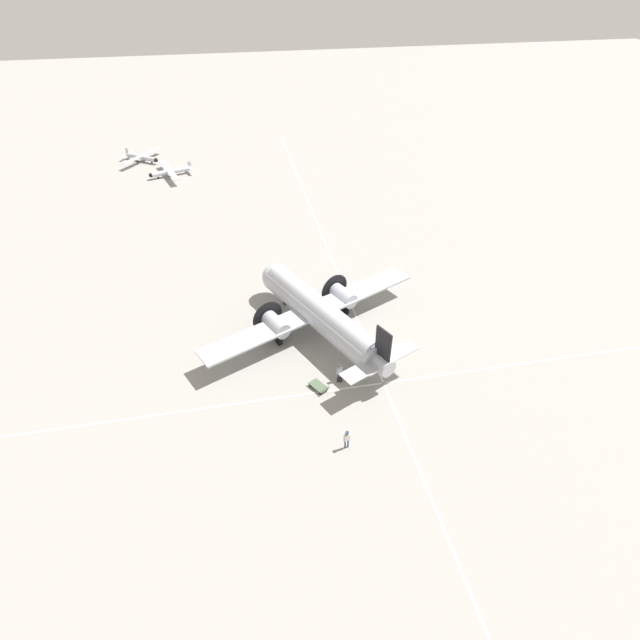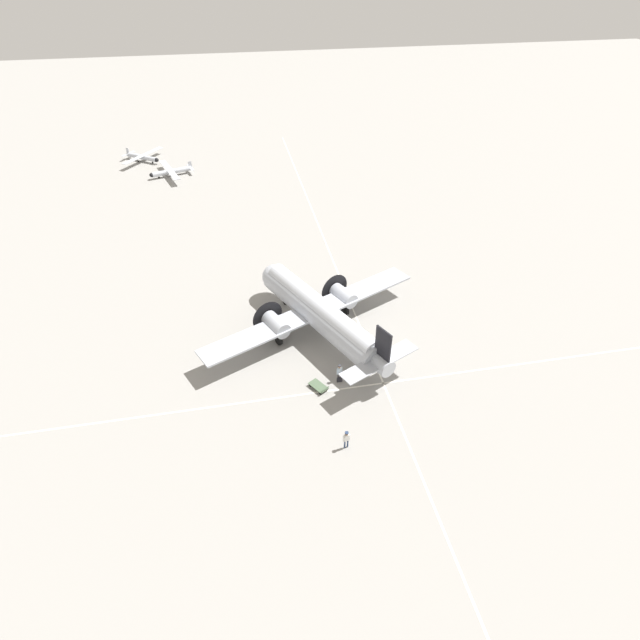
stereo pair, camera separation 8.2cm
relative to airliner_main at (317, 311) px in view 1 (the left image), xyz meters
The scene contains 10 objects.
ground_plane 2.69m from the airliner_main, 115.19° to the left, with size 300.00×300.00×0.00m, color gray.
apron_line_eastwest 8.40m from the airliner_main, 91.42° to the left, with size 120.00×0.16×0.01m.
apron_line_northsouth 5.11m from the airliner_main, behind, with size 0.16×120.00×0.01m.
airliner_main is the anchor object (origin of this frame).
crew_foreground 14.12m from the airliner_main, 88.38° to the left, with size 0.58×0.33×1.73m.
passenger_boarding 7.08m from the airliner_main, 95.58° to the left, with size 0.55×0.38×1.75m.
suitcase_near_door 7.48m from the airliner_main, 95.24° to the left, with size 0.45×0.19×0.47m.
baggage_cart 8.00m from the airliner_main, 80.18° to the left, with size 1.66×1.91×0.56m.
light_aircraft_distant 46.55m from the airliner_main, 70.16° to the right, with size 7.05×9.21×1.84m.
light_aircraft_taxiing 55.47m from the airliner_main, 68.01° to the right, with size 6.96×7.98×1.82m.
Camera 1 is at (7.14, 36.82, 30.81)m, focal length 28.00 mm.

